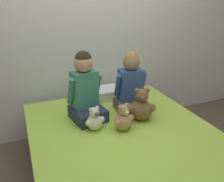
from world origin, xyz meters
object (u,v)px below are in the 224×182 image
(child_on_left, at_px, (85,90))
(teddy_bear_held_by_right_child, at_px, (141,107))
(bed, at_px, (125,156))
(child_on_right, at_px, (131,86))
(pillow_at_headboard, at_px, (96,94))
(teddy_bear_between_children, at_px, (123,119))
(teddy_bear_held_by_left_child, at_px, (95,120))

(child_on_left, distance_m, teddy_bear_held_by_right_child, 0.56)
(child_on_left, bearing_deg, bed, -67.81)
(child_on_right, relative_size, pillow_at_headboard, 1.10)
(pillow_at_headboard, bearing_deg, teddy_bear_between_children, -89.66)
(child_on_right, xyz_separation_m, teddy_bear_between_children, (-0.24, -0.34, -0.16))
(child_on_right, bearing_deg, teddy_bear_held_by_right_child, -86.78)
(child_on_left, relative_size, teddy_bear_between_children, 2.64)
(child_on_right, distance_m, teddy_bear_between_children, 0.44)
(teddy_bear_held_by_left_child, bearing_deg, pillow_at_headboard, 59.41)
(child_on_right, bearing_deg, teddy_bear_held_by_left_child, -149.52)
(bed, distance_m, teddy_bear_between_children, 0.37)
(child_on_left, distance_m, teddy_bear_held_by_left_child, 0.31)
(bed, distance_m, teddy_bear_held_by_right_child, 0.49)
(child_on_right, relative_size, teddy_bear_between_children, 2.46)
(teddy_bear_held_by_left_child, bearing_deg, teddy_bear_held_by_right_child, -9.92)
(child_on_left, distance_m, child_on_right, 0.48)
(child_on_left, relative_size, teddy_bear_held_by_left_child, 2.97)
(child_on_right, xyz_separation_m, teddy_bear_held_by_right_child, (-0.00, -0.23, -0.13))
(teddy_bear_held_by_left_child, relative_size, pillow_at_headboard, 0.40)
(teddy_bear_held_by_left_child, distance_m, teddy_bear_between_children, 0.26)
(teddy_bear_between_children, distance_m, pillow_at_headboard, 0.74)
(child_on_left, relative_size, teddy_bear_held_by_right_child, 2.02)
(teddy_bear_held_by_left_child, relative_size, teddy_bear_between_children, 0.89)
(child_on_right, bearing_deg, child_on_left, -176.18)
(child_on_left, height_order, pillow_at_headboard, child_on_left)
(child_on_left, xyz_separation_m, pillow_at_headboard, (0.24, 0.40, -0.24))
(teddy_bear_held_by_right_child, bearing_deg, pillow_at_headboard, 128.06)
(child_on_left, height_order, teddy_bear_held_by_left_child, child_on_left)
(bed, distance_m, teddy_bear_held_by_left_child, 0.45)
(child_on_left, height_order, teddy_bear_held_by_right_child, child_on_left)
(bed, distance_m, child_on_right, 0.70)
(bed, height_order, child_on_left, child_on_left)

